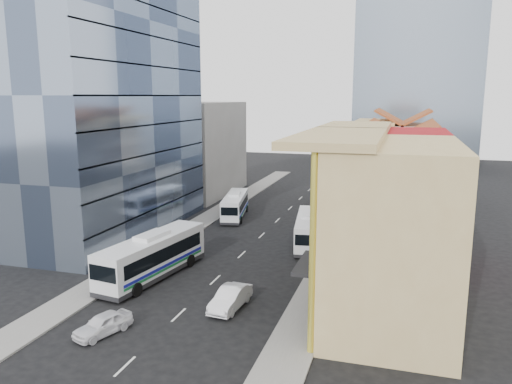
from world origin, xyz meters
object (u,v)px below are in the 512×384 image
(bus_left_far, at_px, (235,205))
(bus_right, at_px, (308,229))
(office_tower, at_px, (102,95))
(sedan_left, at_px, (103,324))
(shophouse_tan, at_px, (393,232))
(bus_left_near, at_px, (153,255))
(sedan_right, at_px, (230,298))

(bus_left_far, xyz_separation_m, bus_right, (11.00, -9.02, 0.08))
(office_tower, distance_m, sedan_left, 29.54)
(bus_left_far, bearing_deg, shophouse_tan, -62.17)
(bus_left_far, distance_m, bus_right, 14.23)
(bus_left_near, bearing_deg, shophouse_tan, 2.27)
(bus_right, height_order, sedan_right, bus_right)
(bus_left_far, bearing_deg, bus_right, -50.53)
(bus_left_near, height_order, bus_left_far, bus_left_near)
(office_tower, xyz_separation_m, sedan_left, (13.61, -21.96, -14.33))
(bus_left_far, xyz_separation_m, sedan_left, (2.11, -32.03, -0.90))
(bus_left_far, relative_size, bus_right, 0.95)
(office_tower, distance_m, sedan_right, 29.31)
(bus_left_far, distance_m, sedan_left, 32.12)
(office_tower, xyz_separation_m, bus_right, (22.50, 1.06, -13.35))
(bus_left_far, distance_m, sedan_right, 27.38)
(shophouse_tan, xyz_separation_m, sedan_left, (-17.39, -7.96, -5.33))
(shophouse_tan, distance_m, sedan_left, 19.85)
(bus_right, bearing_deg, sedan_left, -119.53)
(sedan_left, relative_size, sedan_right, 0.86)
(bus_left_near, bearing_deg, bus_right, 58.99)
(sedan_left, bearing_deg, sedan_right, 63.11)
(sedan_left, bearing_deg, office_tower, 141.85)
(sedan_right, bearing_deg, sedan_left, -131.87)
(office_tower, relative_size, sedan_left, 7.57)
(shophouse_tan, bearing_deg, office_tower, 155.70)
(office_tower, relative_size, bus_left_far, 3.06)
(bus_left_far, bearing_deg, bus_left_near, -100.39)
(sedan_left, bearing_deg, bus_left_far, 113.83)
(bus_left_near, relative_size, sedan_right, 2.60)
(shophouse_tan, relative_size, bus_right, 1.36)
(bus_right, bearing_deg, sedan_right, -106.53)
(office_tower, bearing_deg, bus_left_far, 41.23)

